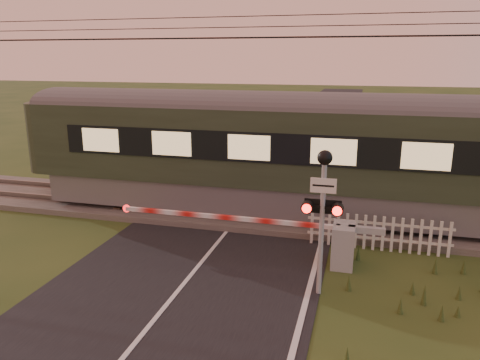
% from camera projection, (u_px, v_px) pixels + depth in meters
% --- Properties ---
extents(ground, '(160.00, 160.00, 0.00)m').
position_uv_depth(ground, '(156.00, 318.00, 9.14)').
color(ground, '#273E17').
rests_on(ground, ground).
extents(road, '(6.00, 140.00, 0.03)m').
position_uv_depth(road, '(152.00, 325.00, 8.91)').
color(road, black).
rests_on(road, ground).
extents(track_bed, '(140.00, 3.40, 0.39)m').
position_uv_depth(track_bed, '(241.00, 212.00, 15.19)').
color(track_bed, '#47423D').
rests_on(track_bed, ground).
extents(overhead_wires, '(120.00, 0.62, 0.62)m').
position_uv_depth(overhead_wires, '(242.00, 30.00, 13.75)').
color(overhead_wires, black).
rests_on(overhead_wires, ground).
extents(boom_gate, '(6.84, 0.81, 1.08)m').
position_uv_depth(boom_gate, '(329.00, 241.00, 11.41)').
color(boom_gate, gray).
rests_on(boom_gate, ground).
extents(crossing_signal, '(0.80, 0.34, 3.15)m').
position_uv_depth(crossing_signal, '(323.00, 198.00, 9.55)').
color(crossing_signal, gray).
rests_on(crossing_signal, ground).
extents(picket_fence, '(3.71, 0.08, 0.95)m').
position_uv_depth(picket_fence, '(378.00, 233.00, 12.25)').
color(picket_fence, silver).
rests_on(picket_fence, ground).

